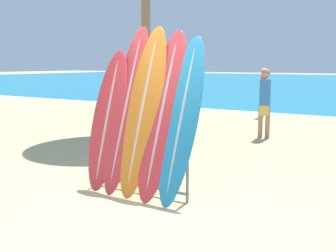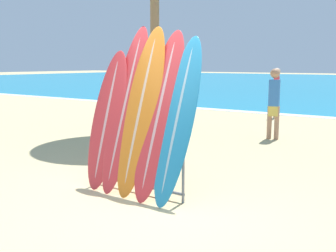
% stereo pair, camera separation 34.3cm
% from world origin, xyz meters
% --- Properties ---
extents(ground_plane, '(160.00, 160.00, 0.00)m').
position_xyz_m(ground_plane, '(0.00, 0.00, 0.00)').
color(ground_plane, tan).
extents(surfboard_rack, '(1.64, 0.04, 0.89)m').
position_xyz_m(surfboard_rack, '(-0.40, 0.30, 0.48)').
color(surfboard_rack, slate).
rests_on(surfboard_rack, ground_plane).
extents(surfboard_slot_0, '(0.59, 0.75, 2.14)m').
position_xyz_m(surfboard_slot_0, '(-1.03, 0.33, 1.07)').
color(surfboard_slot_0, red).
rests_on(surfboard_slot_0, ground_plane).
extents(surfboard_slot_1, '(0.54, 1.00, 2.53)m').
position_xyz_m(surfboard_slot_1, '(-0.72, 0.41, 1.26)').
color(surfboard_slot_1, red).
rests_on(surfboard_slot_1, ground_plane).
extents(surfboard_slot_2, '(0.59, 0.98, 2.50)m').
position_xyz_m(surfboard_slot_2, '(-0.40, 0.40, 1.25)').
color(surfboard_slot_2, orange).
rests_on(surfboard_slot_2, ground_plane).
extents(surfboard_slot_3, '(0.58, 1.03, 2.44)m').
position_xyz_m(surfboard_slot_3, '(-0.07, 0.40, 1.22)').
color(surfboard_slot_3, red).
rests_on(surfboard_slot_3, ground_plane).
extents(surfboard_slot_4, '(0.51, 0.98, 2.34)m').
position_xyz_m(surfboard_slot_4, '(0.26, 0.38, 1.17)').
color(surfboard_slot_4, teal).
rests_on(surfboard_slot_4, ground_plane).
extents(person_near_water, '(0.24, 0.30, 1.78)m').
position_xyz_m(person_near_water, '(-1.50, 9.60, 0.97)').
color(person_near_water, beige).
rests_on(person_near_water, ground_plane).
extents(person_mid_beach, '(0.30, 0.24, 1.81)m').
position_xyz_m(person_mid_beach, '(-0.20, 5.61, 0.99)').
color(person_mid_beach, '#A87A5B').
rests_on(person_mid_beach, ground_plane).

